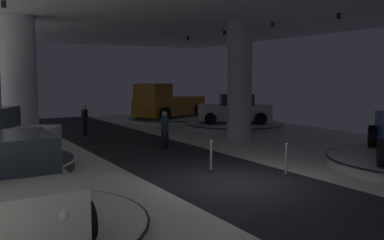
{
  "coord_description": "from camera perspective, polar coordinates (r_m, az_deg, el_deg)",
  "views": [
    {
      "loc": [
        -7.1,
        -9.22,
        3.0
      ],
      "look_at": [
        0.82,
        3.96,
        1.4
      ],
      "focal_mm": 38.53,
      "sensor_mm": 36.0,
      "label": 1
    }
  ],
  "objects": [
    {
      "name": "column_left",
      "position": [
        18.57,
        -22.78,
        4.71
      ],
      "size": [
        1.41,
        1.41,
        5.5
      ],
      "color": "silver",
      "rests_on": "ground"
    },
    {
      "name": "display_car_near_left",
      "position": [
        8.52,
        -23.84,
        -8.23
      ],
      "size": [
        2.26,
        4.27,
        1.71
      ],
      "color": "silver",
      "rests_on": "display_platform_near_left"
    },
    {
      "name": "display_platform_far_right",
      "position": [
        24.48,
        5.78,
        -0.7
      ],
      "size": [
        5.85,
        5.85,
        0.32
      ],
      "color": "#B7B7BC",
      "rests_on": "ground"
    },
    {
      "name": "pickup_truck_deep_right",
      "position": [
        27.85,
        -3.5,
        2.28
      ],
      "size": [
        5.7,
        4.15,
        2.3
      ],
      "color": "#B77519",
      "rests_on": "display_platform_deep_right"
    },
    {
      "name": "ground",
      "position": [
        12.02,
        6.44,
        -8.67
      ],
      "size": [
        24.0,
        44.0,
        0.06
      ],
      "color": "silver"
    },
    {
      "name": "display_platform_near_left",
      "position": [
        8.73,
        -23.57,
        -13.77
      ],
      "size": [
        5.18,
        5.18,
        0.22
      ],
      "color": "silver",
      "rests_on": "ground"
    },
    {
      "name": "visitor_walking_far",
      "position": [
        17.29,
        -3.79,
        -1.03
      ],
      "size": [
        0.32,
        0.32,
        1.59
      ],
      "color": "black",
      "rests_on": "ground"
    },
    {
      "name": "stanchion_a",
      "position": [
        13.31,
        2.64,
        -5.45
      ],
      "size": [
        0.28,
        0.28,
        1.01
      ],
      "color": "#333338",
      "rests_on": "ground"
    },
    {
      "name": "display_platform_deep_right",
      "position": [
        28.18,
        -3.07,
        0.16
      ],
      "size": [
        5.68,
        5.68,
        0.29
      ],
      "color": "silver",
      "rests_on": "ground"
    },
    {
      "name": "display_car_far_right",
      "position": [
        24.4,
        5.87,
        1.42
      ],
      "size": [
        4.54,
        3.69,
        1.71
      ],
      "color": "silver",
      "rests_on": "display_platform_far_right"
    },
    {
      "name": "column_right",
      "position": [
        19.09,
        6.6,
        5.15
      ],
      "size": [
        1.12,
        1.12,
        5.5
      ],
      "color": "#ADADB2",
      "rests_on": "ground"
    },
    {
      "name": "stanchion_b",
      "position": [
        13.04,
        12.89,
        -5.84
      ],
      "size": [
        0.28,
        0.28,
        1.01
      ],
      "color": "#333338",
      "rests_on": "ground"
    },
    {
      "name": "visitor_walking_near",
      "position": [
        21.61,
        -14.63,
        0.19
      ],
      "size": [
        0.32,
        0.32,
        1.59
      ],
      "color": "black",
      "rests_on": "ground"
    }
  ]
}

